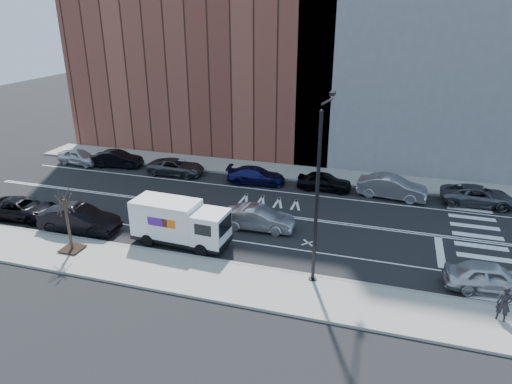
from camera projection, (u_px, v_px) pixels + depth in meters
The scene contains 24 objects.
ground at pixel (233, 210), 32.25m from camera, with size 120.00×120.00×0.00m, color black.
sidewalk_near at pixel (178, 273), 24.41m from camera, with size 44.00×3.60×0.15m, color gray.
sidewalk_far at pixel (267, 170), 40.03m from camera, with size 44.00×3.60×0.15m, color gray.
curb_near at pixel (192, 257), 26.01m from camera, with size 44.00×0.25×0.17m, color gray.
curb_far at pixel (261, 176), 38.42m from camera, with size 44.00×0.25×0.17m, color gray.
crosswalk at pixel (479, 241), 27.93m from camera, with size 3.00×14.00×0.01m, color white, non-canonical shape.
road_markings at pixel (233, 210), 32.25m from camera, with size 40.00×8.60×0.01m, color white, non-canonical shape.
bldg_brick at pixel (207, 33), 44.12m from camera, with size 26.00×10.00×22.00m, color brown.
bldg_concrete at pixel (429, 11), 37.98m from camera, with size 20.00×10.00×26.00m, color slate.
streetlight at pixel (319, 188), 22.32m from camera, with size 0.44×4.02×9.34m.
street_tree at pixel (69, 230), 26.14m from camera, with size 1.20×1.20×3.75m.
fedex_van at pixel (180, 222), 27.12m from camera, with size 6.01×2.35×2.70m.
far_parked_a at pixel (80, 157), 41.43m from camera, with size 1.66×4.13×1.41m, color silver.
far_parked_b at pixel (118, 159), 40.77m from camera, with size 1.53×4.40×1.45m, color black.
far_parked_c at pixel (176, 167), 38.90m from camera, with size 2.23×4.83×1.34m, color #45474C.
far_parked_d at pixel (256, 175), 36.88m from camera, with size 1.91×4.70×1.37m, color #15164B.
far_parked_e at pixel (324, 181), 35.55m from camera, with size 1.69×4.20×1.43m, color black.
far_parked_f at pixel (392, 187), 34.06m from camera, with size 1.76×5.06×1.67m, color #9A9A9E.
far_parked_g at pixel (478, 196), 32.84m from camera, with size 2.34×5.06×1.41m, color #4D4F55.
driving_sedan at pixel (258, 218), 29.21m from camera, with size 1.60×4.59×1.51m, color #A8A9AD.
near_parked_rear_a at pixel (79, 219), 28.88m from camera, with size 1.77×5.07×1.67m, color black.
near_parked_rear_b at pixel (22, 209), 30.76m from camera, with size 2.31×5.02×1.39m, color black.
near_parked_front at pixel (491, 277), 22.80m from camera, with size 1.78×4.42×1.51m, color silver.
pedestrian at pixel (504, 304), 20.34m from camera, with size 0.62×0.41×1.71m, color black.
Camera 1 is at (10.08, -27.69, 13.26)m, focal length 32.00 mm.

